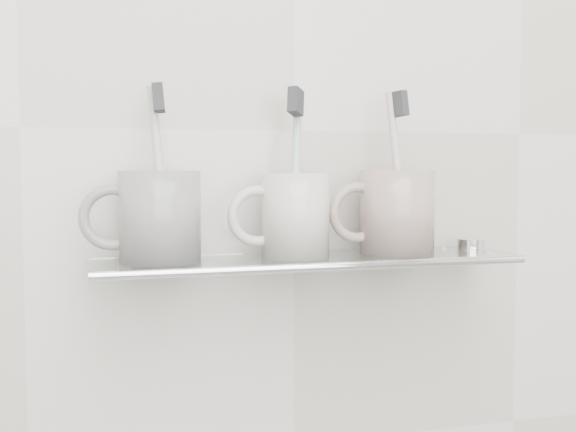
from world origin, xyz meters
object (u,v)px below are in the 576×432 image
object	(u,v)px
shelf_glass	(309,260)
mug_right	(397,212)
mug_center	(296,215)
mug_left	(160,217)

from	to	relation	value
shelf_glass	mug_right	xyz separation A→B (m)	(0.11, 0.00, 0.05)
mug_center	mug_right	size ratio (longest dim) A/B	0.96
mug_left	mug_right	bearing A→B (deg)	-1.57
shelf_glass	mug_left	world-z (taller)	mug_left
mug_left	mug_center	distance (m)	0.16
shelf_glass	mug_right	bearing A→B (deg)	2.51
shelf_glass	mug_left	distance (m)	0.18
mug_center	shelf_glass	bearing A→B (deg)	1.15
mug_left	mug_center	xyz separation A→B (m)	(0.16, 0.00, -0.00)
mug_right	shelf_glass	bearing A→B (deg)	-165.99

